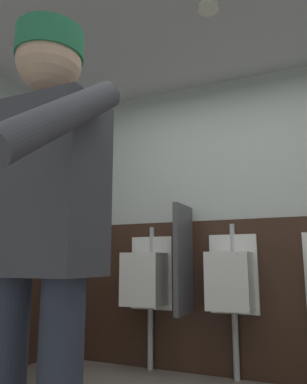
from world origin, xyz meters
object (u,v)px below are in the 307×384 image
Objects in this scene: urinal_left at (146,278)px; trash_bin at (6,343)px; urinal_middle at (231,280)px; person at (38,222)px.

trash_bin is (-0.79, -0.81, -0.45)m from urinal_left.
urinal_middle is at bearing 27.67° from trash_bin.
urinal_middle is (0.75, 0.00, 0.00)m from urinal_left.
person is at bearing -95.44° from urinal_middle.
urinal_left is at bearing 45.65° from trash_bin.
person reaches higher than trash_bin.
urinal_middle is 1.92× the size of trash_bin.
person reaches higher than urinal_left.
urinal_middle is at bearing 84.56° from person.
trash_bin is at bearing -134.35° from urinal_left.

